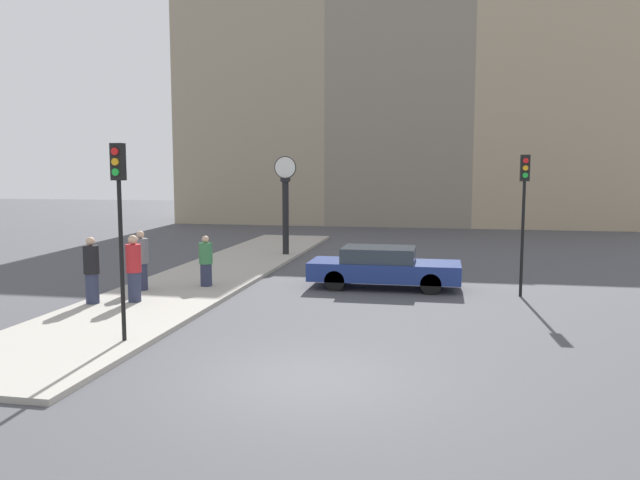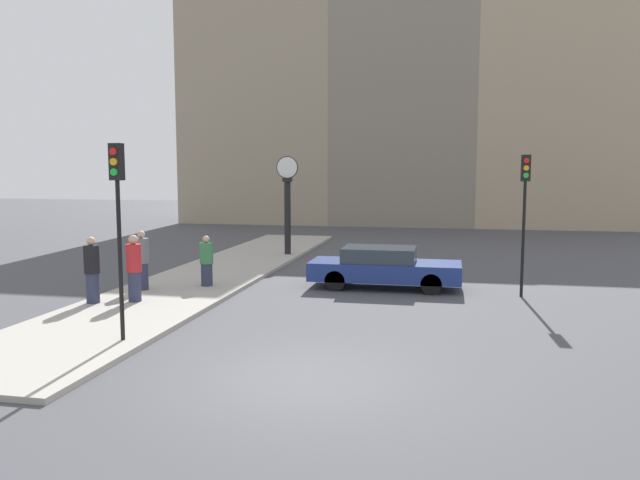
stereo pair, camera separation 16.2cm
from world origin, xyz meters
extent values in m
plane|color=#47474C|center=(0.00, 0.00, 0.00)|extent=(120.00, 120.00, 0.00)
cube|color=#A39E93|center=(-5.49, 10.35, 0.06)|extent=(3.68, 24.69, 0.12)
cube|color=gray|center=(-10.54, 32.21, 9.46)|extent=(10.54, 5.00, 18.92)
cube|color=gray|center=(-0.56, 32.21, 7.61)|extent=(9.42, 5.00, 15.22)
cube|color=tan|center=(9.98, 32.21, 7.55)|extent=(11.66, 5.00, 15.10)
cube|color=navy|center=(0.61, 8.96, 0.55)|extent=(4.70, 1.75, 0.57)
cube|color=#2D3842|center=(0.42, 8.96, 1.07)|extent=(2.25, 1.57, 0.45)
cylinder|color=black|center=(2.06, 9.72, 0.32)|extent=(0.63, 0.22, 0.63)
cylinder|color=black|center=(2.06, 8.19, 0.32)|extent=(0.63, 0.22, 0.63)
cylinder|color=black|center=(-0.85, 9.72, 0.32)|extent=(0.63, 0.22, 0.63)
cylinder|color=black|center=(-0.85, 8.19, 0.32)|extent=(0.63, 0.22, 0.63)
cylinder|color=black|center=(-4.20, 1.39, 1.81)|extent=(0.09, 0.09, 3.38)
cube|color=black|center=(-4.20, 1.39, 3.87)|extent=(0.26, 0.20, 0.76)
cylinder|color=red|center=(-4.20, 1.27, 4.08)|extent=(0.15, 0.04, 0.15)
cylinder|color=orange|center=(-4.20, 1.27, 3.87)|extent=(0.15, 0.04, 0.15)
cylinder|color=green|center=(-4.20, 1.27, 3.67)|extent=(0.15, 0.04, 0.15)
cylinder|color=black|center=(4.67, 8.41, 1.69)|extent=(0.09, 0.09, 3.38)
cube|color=black|center=(4.67, 8.41, 3.76)|extent=(0.26, 0.20, 0.76)
cylinder|color=red|center=(4.67, 8.29, 3.97)|extent=(0.15, 0.04, 0.15)
cylinder|color=orange|center=(4.67, 8.29, 3.76)|extent=(0.15, 0.04, 0.15)
cylinder|color=green|center=(4.67, 8.29, 3.55)|extent=(0.15, 0.04, 0.15)
cylinder|color=black|center=(-4.19, 15.21, 1.66)|extent=(0.27, 0.27, 3.09)
cube|color=black|center=(-4.19, 15.21, 3.29)|extent=(0.35, 0.35, 0.16)
cylinder|color=black|center=(-4.19, 15.21, 3.81)|extent=(0.94, 0.04, 0.94)
cylinder|color=white|center=(-4.19, 15.21, 3.81)|extent=(0.87, 0.06, 0.87)
cylinder|color=#2D334C|center=(-6.46, 6.61, 0.52)|extent=(0.35, 0.35, 0.80)
cylinder|color=slate|center=(-6.46, 6.61, 1.30)|extent=(0.41, 0.41, 0.75)
sphere|color=tan|center=(-6.46, 6.61, 1.79)|extent=(0.23, 0.23, 0.23)
cylinder|color=#2D334C|center=(-5.86, 5.02, 0.53)|extent=(0.35, 0.35, 0.82)
cylinder|color=red|center=(-5.86, 5.02, 1.32)|extent=(0.41, 0.41, 0.76)
sphere|color=tan|center=(-5.86, 5.02, 1.83)|extent=(0.26, 0.26, 0.26)
cylinder|color=#2D334C|center=(-6.87, 4.60, 0.53)|extent=(0.35, 0.35, 0.81)
cylinder|color=black|center=(-6.87, 4.60, 1.31)|extent=(0.41, 0.41, 0.76)
sphere|color=tan|center=(-6.87, 4.60, 1.81)|extent=(0.23, 0.23, 0.23)
cylinder|color=#2D334C|center=(-4.80, 7.60, 0.47)|extent=(0.35, 0.35, 0.70)
cylinder|color=#387A47|center=(-4.80, 7.60, 1.14)|extent=(0.42, 0.42, 0.65)
sphere|color=tan|center=(-4.80, 7.60, 1.58)|extent=(0.22, 0.22, 0.22)
camera|label=1|loc=(2.37, -10.44, 3.72)|focal=35.00mm
camera|label=2|loc=(2.53, -10.41, 3.72)|focal=35.00mm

